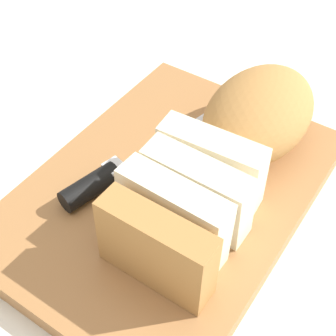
{
  "coord_description": "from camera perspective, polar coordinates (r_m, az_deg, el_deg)",
  "views": [
    {
      "loc": [
        0.29,
        0.22,
        0.44
      ],
      "look_at": [
        0.0,
        0.0,
        0.05
      ],
      "focal_mm": 52.53,
      "sensor_mm": 36.0,
      "label": 1
    }
  ],
  "objects": [
    {
      "name": "crumb_stray_left",
      "position": [
        0.56,
        -1.58,
        -0.01
      ],
      "size": [
        0.01,
        0.01,
        0.01
      ],
      "primitive_type": "sphere",
      "color": "#996633",
      "rests_on": "cutting_board"
    },
    {
      "name": "ground_plane",
      "position": [
        0.57,
        0.0,
        -3.81
      ],
      "size": [
        3.0,
        3.0,
        0.0
      ],
      "primitive_type": "plane",
      "color": "silver"
    },
    {
      "name": "bread_knife",
      "position": [
        0.55,
        -6.09,
        -0.48
      ],
      "size": [
        0.3,
        0.08,
        0.03
      ],
      "rotation": [
        0.0,
        0.0,
        2.95
      ],
      "color": "silver",
      "rests_on": "cutting_board"
    },
    {
      "name": "crumb_near_knife",
      "position": [
        0.59,
        -1.92,
        2.45
      ],
      "size": [
        0.0,
        0.0,
        0.0
      ],
      "primitive_type": "sphere",
      "color": "#996633",
      "rests_on": "cutting_board"
    },
    {
      "name": "crumb_near_loaf",
      "position": [
        0.54,
        5.63,
        -3.11
      ],
      "size": [
        0.0,
        0.0,
        0.0
      ],
      "primitive_type": "sphere",
      "color": "#996633",
      "rests_on": "cutting_board"
    },
    {
      "name": "crumb_stray_right",
      "position": [
        0.57,
        1.7,
        0.66
      ],
      "size": [
        0.01,
        0.01,
        0.01
      ],
      "primitive_type": "sphere",
      "color": "#996633",
      "rests_on": "cutting_board"
    },
    {
      "name": "cutting_board",
      "position": [
        0.56,
        0.0,
        -3.0
      ],
      "size": [
        0.4,
        0.3,
        0.02
      ],
      "primitive_type": "cube",
      "rotation": [
        0.0,
        0.0,
        0.04
      ],
      "color": "#9E6B3D",
      "rests_on": "ground_plane"
    },
    {
      "name": "bread_loaf",
      "position": [
        0.54,
        7.35,
        2.4
      ],
      "size": [
        0.33,
        0.14,
        0.08
      ],
      "rotation": [
        0.0,
        0.0,
        0.07
      ],
      "color": "#A8753D",
      "rests_on": "cutting_board"
    }
  ]
}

